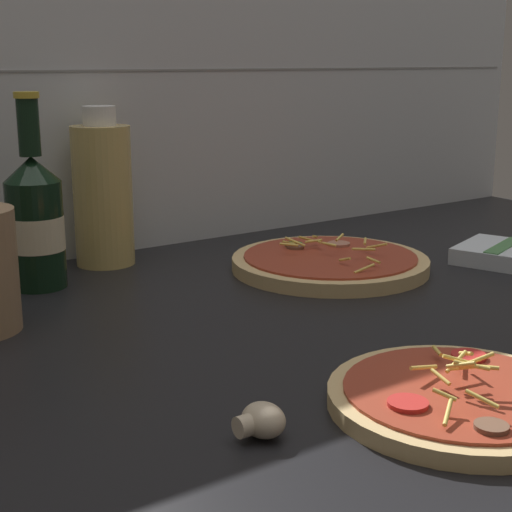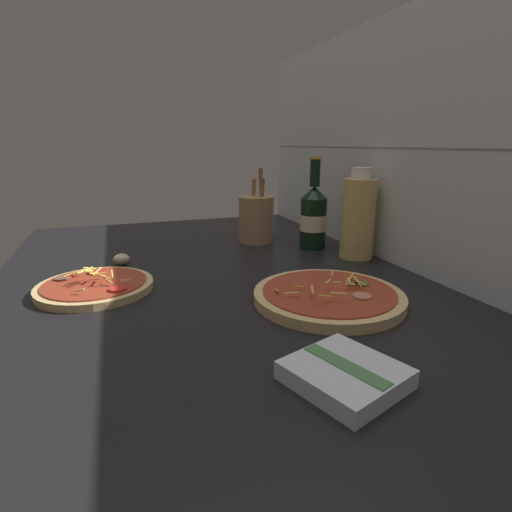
# 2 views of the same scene
# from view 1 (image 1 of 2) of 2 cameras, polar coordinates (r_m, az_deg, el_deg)

# --- Properties ---
(counter_slab) EXTENTS (1.60, 0.90, 0.03)m
(counter_slab) POSITION_cam_1_polar(r_m,az_deg,el_deg) (0.93, 7.57, -5.12)
(counter_slab) COLOR black
(counter_slab) RESTS_ON ground
(tile_backsplash) EXTENTS (1.60, 0.01, 0.60)m
(tile_backsplash) POSITION_cam_1_polar(r_m,az_deg,el_deg) (1.25, -6.61, 13.29)
(tile_backsplash) COLOR silver
(tile_backsplash) RESTS_ON ground
(pizza_near) EXTENTS (0.23, 0.23, 0.05)m
(pizza_near) POSITION_cam_1_polar(r_m,az_deg,el_deg) (0.70, 14.54, -9.98)
(pizza_near) COLOR tan
(pizza_near) RESTS_ON counter_slab
(pizza_far) EXTENTS (0.28, 0.28, 0.05)m
(pizza_far) POSITION_cam_1_polar(r_m,az_deg,el_deg) (1.12, 5.40, -0.48)
(pizza_far) COLOR tan
(pizza_far) RESTS_ON counter_slab
(beer_bottle) EXTENTS (0.07, 0.07, 0.25)m
(beer_bottle) POSITION_cam_1_polar(r_m,az_deg,el_deg) (1.05, -15.78, 2.55)
(beer_bottle) COLOR black
(beer_bottle) RESTS_ON counter_slab
(oil_bottle) EXTENTS (0.08, 0.08, 0.23)m
(oil_bottle) POSITION_cam_1_polar(r_m,az_deg,el_deg) (1.15, -11.08, 4.52)
(oil_bottle) COLOR #D6B766
(oil_bottle) RESTS_ON counter_slab
(mushroom_left) EXTENTS (0.04, 0.04, 0.03)m
(mushroom_left) POSITION_cam_1_polar(r_m,az_deg,el_deg) (0.63, 0.39, -11.89)
(mushroom_left) COLOR beige
(mushroom_left) RESTS_ON counter_slab
(dish_towel) EXTENTS (0.16, 0.16, 0.03)m
(dish_towel) POSITION_cam_1_polar(r_m,az_deg,el_deg) (1.21, 17.56, 0.15)
(dish_towel) COLOR silver
(dish_towel) RESTS_ON counter_slab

